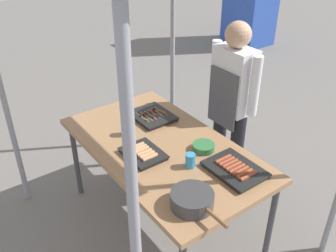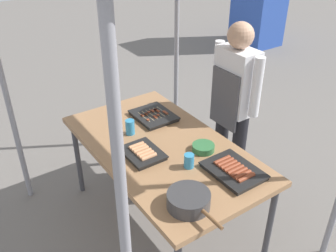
{
  "view_description": "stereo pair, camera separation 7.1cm",
  "coord_description": "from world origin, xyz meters",
  "px_view_note": "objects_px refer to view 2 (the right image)",
  "views": [
    {
      "loc": [
        1.83,
        -1.29,
        2.26
      ],
      "look_at": [
        0.0,
        0.05,
        0.9
      ],
      "focal_mm": 39.93,
      "sensor_mm": 36.0,
      "label": 1
    },
    {
      "loc": [
        1.87,
        -1.23,
        2.26
      ],
      "look_at": [
        0.0,
        0.05,
        0.9
      ],
      "focal_mm": 39.93,
      "sensor_mm": 36.0,
      "label": 2
    }
  ],
  "objects_px": {
    "tray_grilled_sausages": "(143,153)",
    "tray_meat_skewers": "(154,116)",
    "stall_table": "(162,152)",
    "drink_cup_by_wok": "(189,161)",
    "vendor_woman": "(234,97)",
    "condiment_bowl": "(203,148)",
    "drink_cup_near_edge": "(130,127)",
    "cooking_wok": "(189,200)",
    "tray_pork_links": "(234,170)"
  },
  "relations": [
    {
      "from": "tray_grilled_sausages",
      "to": "tray_meat_skewers",
      "type": "distance_m",
      "value": 0.53
    },
    {
      "from": "stall_table",
      "to": "tray_meat_skewers",
      "type": "xyz_separation_m",
      "value": [
        -0.38,
        0.17,
        0.07
      ]
    },
    {
      "from": "tray_grilled_sausages",
      "to": "drink_cup_by_wok",
      "type": "xyz_separation_m",
      "value": [
        0.29,
        0.19,
        0.03
      ]
    },
    {
      "from": "vendor_woman",
      "to": "condiment_bowl",
      "type": "bearing_deg",
      "value": 118.33
    },
    {
      "from": "drink_cup_by_wok",
      "to": "condiment_bowl",
      "type": "bearing_deg",
      "value": 115.53
    },
    {
      "from": "drink_cup_by_wok",
      "to": "tray_grilled_sausages",
      "type": "bearing_deg",
      "value": -147.09
    },
    {
      "from": "vendor_woman",
      "to": "drink_cup_near_edge",
      "type": "bearing_deg",
      "value": 78.28
    },
    {
      "from": "cooking_wok",
      "to": "tray_meat_skewers",
      "type": "bearing_deg",
      "value": 158.41
    },
    {
      "from": "tray_meat_skewers",
      "to": "drink_cup_near_edge",
      "type": "xyz_separation_m",
      "value": [
        0.11,
        -0.28,
        0.04
      ]
    },
    {
      "from": "stall_table",
      "to": "tray_pork_links",
      "type": "distance_m",
      "value": 0.57
    },
    {
      "from": "tray_meat_skewers",
      "to": "drink_cup_near_edge",
      "type": "bearing_deg",
      "value": -68.53
    },
    {
      "from": "cooking_wok",
      "to": "stall_table",
      "type": "bearing_deg",
      "value": 160.0
    },
    {
      "from": "drink_cup_by_wok",
      "to": "vendor_woman",
      "type": "height_order",
      "value": "vendor_woman"
    },
    {
      "from": "tray_meat_skewers",
      "to": "cooking_wok",
      "type": "xyz_separation_m",
      "value": [
        0.99,
        -0.39,
        0.03
      ]
    },
    {
      "from": "tray_pork_links",
      "to": "tray_meat_skewers",
      "type": "bearing_deg",
      "value": -177.77
    },
    {
      "from": "tray_grilled_sausages",
      "to": "tray_meat_skewers",
      "type": "height_order",
      "value": "tray_grilled_sausages"
    },
    {
      "from": "cooking_wok",
      "to": "drink_cup_near_edge",
      "type": "xyz_separation_m",
      "value": [
        -0.88,
        0.11,
        0.01
      ]
    },
    {
      "from": "drink_cup_near_edge",
      "to": "cooking_wok",
      "type": "bearing_deg",
      "value": -7.26
    },
    {
      "from": "drink_cup_by_wok",
      "to": "drink_cup_near_edge",
      "type": "bearing_deg",
      "value": -168.72
    },
    {
      "from": "drink_cup_near_edge",
      "to": "drink_cup_by_wok",
      "type": "distance_m",
      "value": 0.59
    },
    {
      "from": "tray_meat_skewers",
      "to": "condiment_bowl",
      "type": "distance_m",
      "value": 0.6
    },
    {
      "from": "cooking_wok",
      "to": "vendor_woman",
      "type": "bearing_deg",
      "value": 125.17
    },
    {
      "from": "vendor_woman",
      "to": "tray_meat_skewers",
      "type": "bearing_deg",
      "value": 63.98
    },
    {
      "from": "stall_table",
      "to": "condiment_bowl",
      "type": "relative_size",
      "value": 10.04
    },
    {
      "from": "tray_meat_skewers",
      "to": "drink_cup_by_wok",
      "type": "distance_m",
      "value": 0.71
    },
    {
      "from": "drink_cup_near_edge",
      "to": "tray_pork_links",
      "type": "bearing_deg",
      "value": 21.57
    },
    {
      "from": "condiment_bowl",
      "to": "vendor_woman",
      "type": "relative_size",
      "value": 0.11
    },
    {
      "from": "drink_cup_near_edge",
      "to": "drink_cup_by_wok",
      "type": "relative_size",
      "value": 1.19
    },
    {
      "from": "condiment_bowl",
      "to": "drink_cup_by_wok",
      "type": "relative_size",
      "value": 1.64
    },
    {
      "from": "tray_meat_skewers",
      "to": "condiment_bowl",
      "type": "xyz_separation_m",
      "value": [
        0.6,
        0.04,
        0.01
      ]
    },
    {
      "from": "stall_table",
      "to": "drink_cup_by_wok",
      "type": "bearing_deg",
      "value": 1.38
    },
    {
      "from": "drink_cup_by_wok",
      "to": "cooking_wok",
      "type": "bearing_deg",
      "value": -37.32
    },
    {
      "from": "tray_pork_links",
      "to": "vendor_woman",
      "type": "xyz_separation_m",
      "value": [
        -0.61,
        0.56,
        0.11
      ]
    },
    {
      "from": "condiment_bowl",
      "to": "drink_cup_near_edge",
      "type": "distance_m",
      "value": 0.58
    },
    {
      "from": "condiment_bowl",
      "to": "vendor_woman",
      "type": "distance_m",
      "value": 0.65
    },
    {
      "from": "stall_table",
      "to": "tray_grilled_sausages",
      "type": "height_order",
      "value": "tray_grilled_sausages"
    },
    {
      "from": "cooking_wok",
      "to": "drink_cup_near_edge",
      "type": "bearing_deg",
      "value": 172.74
    },
    {
      "from": "tray_grilled_sausages",
      "to": "tray_meat_skewers",
      "type": "xyz_separation_m",
      "value": [
        -0.4,
        0.35,
        -0.0
      ]
    },
    {
      "from": "cooking_wok",
      "to": "drink_cup_by_wok",
      "type": "relative_size",
      "value": 4.25
    },
    {
      "from": "vendor_woman",
      "to": "cooking_wok",
      "type": "bearing_deg",
      "value": 125.17
    },
    {
      "from": "tray_pork_links",
      "to": "condiment_bowl",
      "type": "bearing_deg",
      "value": 179.77
    },
    {
      "from": "cooking_wok",
      "to": "drink_cup_near_edge",
      "type": "relative_size",
      "value": 3.58
    },
    {
      "from": "tray_grilled_sausages",
      "to": "condiment_bowl",
      "type": "height_order",
      "value": "tray_grilled_sausages"
    },
    {
      "from": "cooking_wok",
      "to": "vendor_woman",
      "type": "xyz_separation_m",
      "value": [
        -0.7,
        0.99,
        0.08
      ]
    },
    {
      "from": "tray_meat_skewers",
      "to": "vendor_woman",
      "type": "height_order",
      "value": "vendor_woman"
    },
    {
      "from": "tray_grilled_sausages",
      "to": "drink_cup_near_edge",
      "type": "height_order",
      "value": "drink_cup_near_edge"
    },
    {
      "from": "stall_table",
      "to": "vendor_woman",
      "type": "relative_size",
      "value": 1.06
    },
    {
      "from": "tray_meat_skewers",
      "to": "tray_grilled_sausages",
      "type": "bearing_deg",
      "value": -40.77
    },
    {
      "from": "stall_table",
      "to": "drink_cup_by_wok",
      "type": "xyz_separation_m",
      "value": [
        0.31,
        0.01,
        0.1
      ]
    },
    {
      "from": "stall_table",
      "to": "vendor_woman",
      "type": "xyz_separation_m",
      "value": [
        -0.09,
        0.77,
        0.19
      ]
    }
  ]
}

